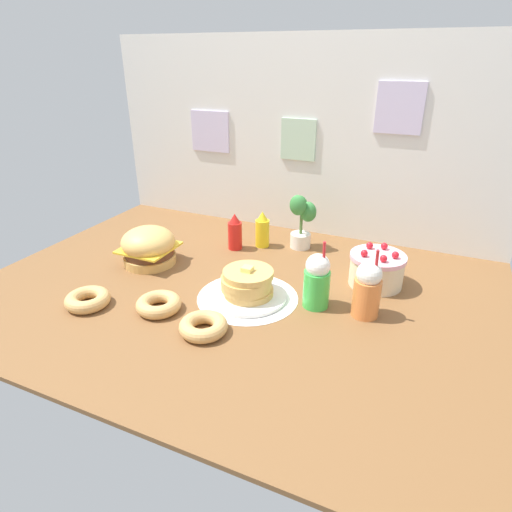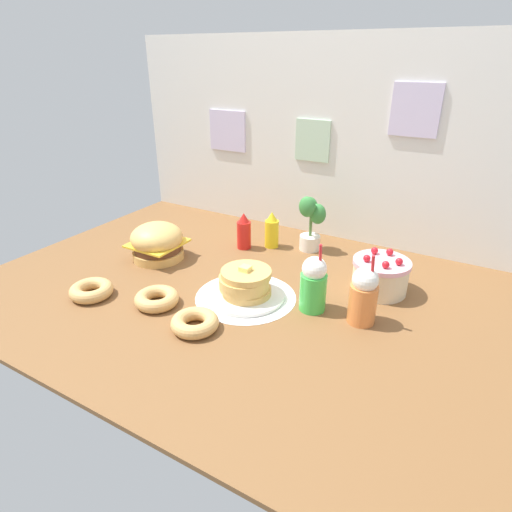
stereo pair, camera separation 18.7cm
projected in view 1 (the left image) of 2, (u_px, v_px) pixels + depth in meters
ground_plane at (235, 292)px, 1.98m from camera, size 2.37×1.70×0.02m
back_wall at (299, 139)px, 2.44m from camera, size 2.37×0.04×1.10m
doily_mat at (248, 297)px, 1.92m from camera, size 0.45×0.45×0.00m
burger at (149, 247)px, 2.20m from camera, size 0.27×0.27×0.20m
pancake_stack at (247, 286)px, 1.89m from camera, size 0.35×0.35×0.15m
layer_cake at (377, 269)px, 1.99m from camera, size 0.26×0.26×0.19m
ketchup_bottle at (235, 233)px, 2.36m from camera, size 0.08×0.08×0.21m
mustard_bottle at (262, 230)px, 2.39m from camera, size 0.08×0.08×0.21m
cream_soda_cup at (317, 281)px, 1.81m from camera, size 0.11×0.11×0.31m
orange_float_cup at (367, 290)px, 1.74m from camera, size 0.11×0.11×0.31m
donut_pink_glaze at (88, 299)px, 1.84m from camera, size 0.19×0.19×0.06m
donut_chocolate at (159, 304)px, 1.81m from camera, size 0.19×0.19×0.06m
donut_vanilla at (203, 326)px, 1.66m from camera, size 0.19×0.19×0.06m
potted_plant at (301, 219)px, 2.34m from camera, size 0.15×0.12×0.31m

